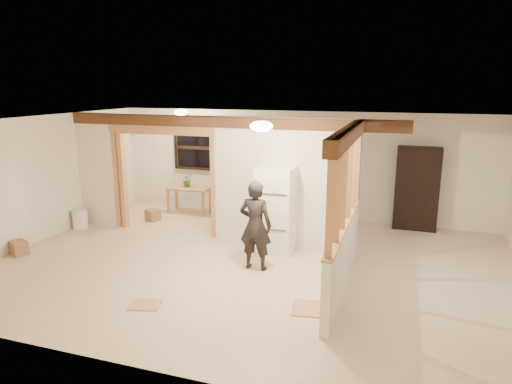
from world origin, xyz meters
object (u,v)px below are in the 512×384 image
(woman, at_px, (255,225))
(work_table, at_px, (189,200))
(refrigerator, at_px, (276,210))
(shop_vac, at_px, (116,204))
(bookshelf, at_px, (417,189))

(woman, relative_size, work_table, 1.52)
(refrigerator, height_order, shop_vac, refrigerator)
(shop_vac, xyz_separation_m, bookshelf, (6.89, 1.02, 0.65))
(woman, bearing_deg, shop_vac, -25.47)
(shop_vac, bearing_deg, refrigerator, -15.17)
(shop_vac, bearing_deg, bookshelf, 8.45)
(woman, xyz_separation_m, shop_vac, (-4.29, 2.15, -0.52))
(woman, height_order, work_table, woman)
(bookshelf, bearing_deg, work_table, -175.94)
(refrigerator, height_order, work_table, refrigerator)
(work_table, bearing_deg, refrigerator, -35.08)
(refrigerator, distance_m, woman, 0.96)
(woman, height_order, shop_vac, woman)
(work_table, distance_m, bookshelf, 5.30)
(work_table, bearing_deg, shop_vac, -159.53)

